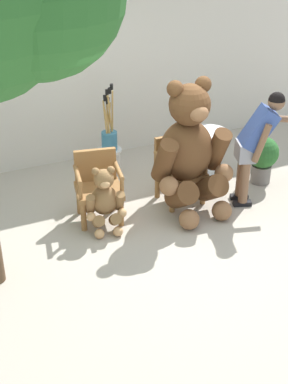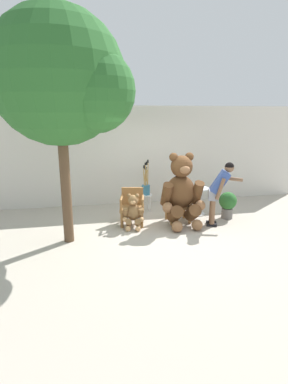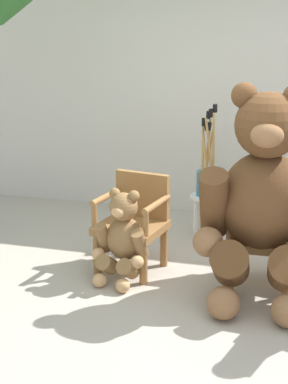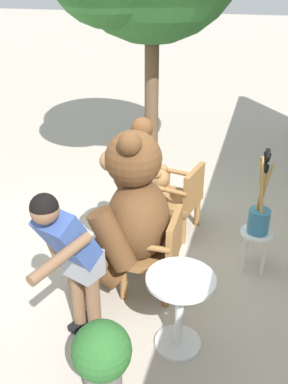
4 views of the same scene
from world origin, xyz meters
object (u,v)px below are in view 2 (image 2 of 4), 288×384
person_visitor (219,188)px  round_side_table (198,198)px  teddy_bear_large (182,190)px  wooden_chair_right (177,203)px  teddy_bear_small (133,212)px  white_stool (146,198)px  patio_tree (65,81)px  wooden_chair_left (132,205)px  potted_plant (228,203)px  brush_bucket (146,187)px

person_visitor → round_side_table: (-0.17, 0.85, -0.46)m
teddy_bear_large → wooden_chair_right: bearing=90.7°
wooden_chair_right → teddy_bear_small: 1.18m
round_side_table → white_stool: bearing=156.4°
teddy_bear_large → patio_tree: patio_tree is taller
teddy_bear_large → wooden_chair_left: bearing=166.4°
wooden_chair_right → potted_plant: (1.30, -0.07, -0.07)m
wooden_chair_right → person_visitor: bearing=-30.2°
teddy_bear_small → person_visitor: person_visitor is taller
person_visitor → potted_plant: person_visitor is taller
round_side_table → teddy_bear_small: bearing=-160.2°
person_visitor → patio_tree: 4.01m
wooden_chair_left → brush_bucket: size_ratio=0.91×
round_side_table → potted_plant: round_side_table is taller
teddy_bear_large → teddy_bear_small: teddy_bear_large is taller
person_visitor → brush_bucket: person_visitor is taller
wooden_chair_left → potted_plant: wooden_chair_left is taller
white_stool → potted_plant: 2.15m
round_side_table → potted_plant: bearing=-34.6°
wooden_chair_right → teddy_bear_large: teddy_bear_large is taller
person_visitor → brush_bucket: size_ratio=1.60×
wooden_chair_left → wooden_chair_right: same height
white_stool → wooden_chair_right: bearing=-56.7°
teddy_bear_large → brush_bucket: 1.35m
white_stool → patio_tree: patio_tree is taller
wooden_chair_left → teddy_bear_large: (1.13, -0.27, 0.38)m
wooden_chair_left → patio_tree: bearing=-148.8°
teddy_bear_small → patio_tree: 3.10m
patio_tree → brush_bucket: bearing=43.0°
wooden_chair_left → white_stool: bearing=60.7°
teddy_bear_large → brush_bucket: bearing=117.1°
wooden_chair_left → white_stool: size_ratio=1.87×
wooden_chair_right → potted_plant: bearing=-3.2°
wooden_chair_right → teddy_bear_large: bearing=-89.3°
round_side_table → potted_plant: size_ratio=1.06×
wooden_chair_right → brush_bucket: size_ratio=0.91×
patio_tree → round_side_table: bearing=20.7°
brush_bucket → teddy_bear_small: bearing=-114.1°
wooden_chair_left → person_visitor: 2.07m
teddy_bear_small → brush_bucket: bearing=65.9°
person_visitor → brush_bucket: bearing=135.7°
teddy_bear_large → teddy_bear_small: (-1.15, -0.01, -0.44)m
white_stool → potted_plant: (1.90, -0.99, 0.04)m
brush_bucket → wooden_chair_left: bearing=-119.3°
potted_plant → round_side_table: bearing=145.4°
teddy_bear_small → brush_bucket: 1.35m
teddy_bear_large → person_visitor: (0.83, -0.21, 0.06)m
brush_bucket → patio_tree: 3.55m
round_side_table → patio_tree: size_ratio=0.16×
white_stool → patio_tree: size_ratio=0.10×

